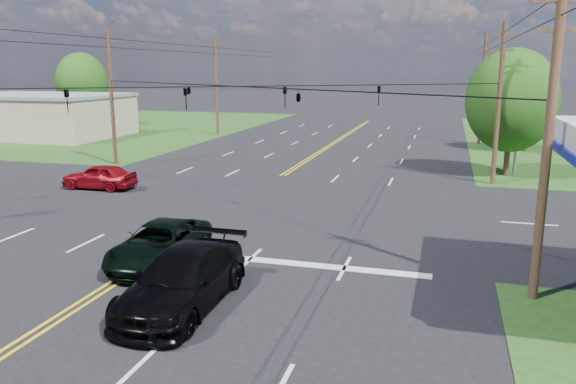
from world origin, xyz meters
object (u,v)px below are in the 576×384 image
(pole_nw, at_px, (112,96))
(pole_se, at_px, (548,139))
(tree_right_a, at_px, (512,101))
(pole_left_far, at_px, (216,85))
(pole_right_far, at_px, (482,87))
(suv_black, at_px, (183,279))
(tree_far_l, at_px, (82,82))
(retail_nw, at_px, (40,117))
(pickup_dkgreen, at_px, (160,244))
(pole_ne, at_px, (499,102))
(tree_right_b, at_px, (529,101))

(pole_nw, bearing_deg, pole_se, -34.70)
(tree_right_a, bearing_deg, pole_left_far, 149.35)
(pole_right_far, distance_m, suv_black, 41.86)
(pole_left_far, xyz_separation_m, pole_right_far, (26.00, 0.00, 0.00))
(pole_nw, distance_m, tree_far_l, 29.83)
(tree_far_l, bearing_deg, suv_black, -51.76)
(pole_left_far, xyz_separation_m, suv_black, (16.00, -40.42, -4.33))
(suv_black, bearing_deg, retail_nw, 133.68)
(tree_right_a, distance_m, pickup_dkgreen, 25.49)
(pole_ne, bearing_deg, tree_right_b, 76.87)
(pole_ne, bearing_deg, tree_far_l, 152.93)
(retail_nw, bearing_deg, pole_left_far, 19.44)
(pole_right_far, relative_size, tree_right_b, 1.41)
(pole_se, bearing_deg, retail_nw, 144.21)
(suv_black, bearing_deg, pole_right_far, 75.99)
(pole_left_far, xyz_separation_m, tree_right_a, (27.00, -16.00, -0.30))
(pole_se, xyz_separation_m, pole_nw, (-26.00, 18.00, 0.00))
(suv_black, bearing_deg, pole_se, 18.77)
(tree_far_l, bearing_deg, pole_left_far, -11.89)
(retail_nw, xyz_separation_m, tree_right_a, (44.00, -10.00, 2.87))
(tree_far_l, distance_m, pickup_dkgreen, 52.68)
(pole_se, relative_size, tree_far_l, 1.09)
(pole_ne, height_order, tree_right_b, pole_ne)
(pole_left_far, relative_size, tree_right_b, 1.41)
(pole_ne, distance_m, tree_right_a, 3.16)
(pole_left_far, distance_m, pickup_dkgreen, 39.84)
(pole_se, height_order, tree_right_a, pole_se)
(tree_right_b, bearing_deg, pole_left_far, 172.28)
(tree_right_b, bearing_deg, pole_nw, -153.05)
(retail_nw, xyz_separation_m, tree_far_l, (-2.00, 10.00, 3.19))
(retail_nw, relative_size, pickup_dkgreen, 3.07)
(pole_nw, xyz_separation_m, tree_right_a, (27.00, 3.00, -0.05))
(retail_nw, distance_m, pole_nw, 21.60)
(pole_ne, bearing_deg, suv_black, -115.03)
(tree_right_b, bearing_deg, suv_black, -110.34)
(suv_black, bearing_deg, pickup_dkgreen, 127.89)
(pole_left_far, bearing_deg, suv_black, -68.40)
(pole_right_far, xyz_separation_m, suv_black, (-10.00, -40.42, -4.33))
(tree_right_b, relative_size, suv_black, 1.23)
(pole_nw, bearing_deg, suv_black, -53.24)
(retail_nw, relative_size, tree_right_a, 1.96)
(tree_right_a, relative_size, pickup_dkgreen, 1.57)
(pole_se, height_order, pickup_dkgreen, pole_se)
(tree_right_a, bearing_deg, tree_far_l, 156.50)
(pole_se, distance_m, tree_far_l, 60.88)
(tree_right_b, bearing_deg, tree_right_a, -101.77)
(pole_ne, bearing_deg, pole_right_far, 90.00)
(pole_se, bearing_deg, pole_left_far, 125.10)
(tree_right_a, bearing_deg, pole_ne, -108.43)
(pole_se, distance_m, tree_right_b, 33.19)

